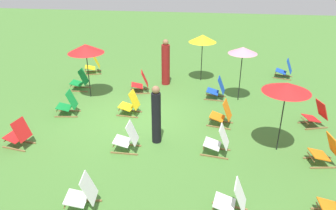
# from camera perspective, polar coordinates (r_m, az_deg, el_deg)

# --- Properties ---
(ground_plane) EXTENTS (40.00, 40.00, 0.00)m
(ground_plane) POSITION_cam_1_polar(r_m,az_deg,el_deg) (11.02, -6.20, -2.00)
(ground_plane) COLOR #477A33
(deckchair_0) EXTENTS (0.56, 0.81, 0.83)m
(deckchair_0) POSITION_cam_1_polar(r_m,az_deg,el_deg) (11.44, -16.84, 0.12)
(deckchair_0) COLOR olive
(deckchair_0) RESTS_ON ground
(deckchair_1) EXTENTS (0.67, 0.86, 0.83)m
(deckchair_1) POSITION_cam_1_polar(r_m,az_deg,el_deg) (15.02, 19.54, 5.78)
(deckchair_1) COLOR olive
(deckchair_1) RESTS_ON ground
(deckchair_2) EXTENTS (0.56, 0.81, 0.83)m
(deckchair_2) POSITION_cam_1_polar(r_m,az_deg,el_deg) (7.40, -14.47, -14.76)
(deckchair_2) COLOR olive
(deckchair_2) RESTS_ON ground
(deckchair_3) EXTENTS (0.68, 0.87, 0.83)m
(deckchair_3) POSITION_cam_1_polar(r_m,az_deg,el_deg) (15.09, -12.74, 6.72)
(deckchair_3) COLOR olive
(deckchair_3) RESTS_ON ground
(deckchair_4) EXTENTS (0.59, 0.83, 0.83)m
(deckchair_4) POSITION_cam_1_polar(r_m,az_deg,el_deg) (8.98, 8.64, -6.27)
(deckchair_4) COLOR olive
(deckchair_4) RESTS_ON ground
(deckchair_5) EXTENTS (0.55, 0.81, 0.83)m
(deckchair_5) POSITION_cam_1_polar(r_m,az_deg,el_deg) (11.02, -6.50, 0.13)
(deckchair_5) COLOR olive
(deckchair_5) RESTS_ON ground
(deckchair_6) EXTENTS (0.60, 0.83, 0.83)m
(deckchair_6) POSITION_cam_1_polar(r_m,az_deg,el_deg) (10.09, -24.38, -4.67)
(deckchair_6) COLOR olive
(deckchair_6) RESTS_ON ground
(deckchair_7) EXTENTS (0.60, 0.83, 0.83)m
(deckchair_7) POSITION_cam_1_polar(r_m,az_deg,el_deg) (7.16, 11.01, -15.90)
(deckchair_7) COLOR olive
(deckchair_7) RESTS_ON ground
(deckchair_8) EXTENTS (0.59, 0.83, 0.83)m
(deckchair_8) POSITION_cam_1_polar(r_m,az_deg,el_deg) (9.40, 25.56, -7.20)
(deckchair_8) COLOR olive
(deckchair_8) RESTS_ON ground
(deckchair_9) EXTENTS (0.68, 0.87, 0.83)m
(deckchair_9) POSITION_cam_1_polar(r_m,az_deg,el_deg) (11.23, 24.20, -1.58)
(deckchair_9) COLOR olive
(deckchair_9) RESTS_ON ground
(deckchair_10) EXTENTS (0.63, 0.85, 0.83)m
(deckchair_10) POSITION_cam_1_polar(r_m,az_deg,el_deg) (10.41, 9.34, -1.63)
(deckchair_10) COLOR olive
(deckchair_10) RESTS_ON ground
(deckchair_11) EXTENTS (0.49, 0.77, 0.83)m
(deckchair_11) POSITION_cam_1_polar(r_m,az_deg,el_deg) (9.10, -7.02, -5.73)
(deckchair_11) COLOR olive
(deckchair_11) RESTS_ON ground
(deckchair_13) EXTENTS (0.57, 0.82, 0.83)m
(deckchair_13) POSITION_cam_1_polar(r_m,az_deg,el_deg) (12.26, 8.45, 2.70)
(deckchair_13) COLOR olive
(deckchair_13) RESTS_ON ground
(deckchair_14) EXTENTS (0.62, 0.84, 0.83)m
(deckchair_14) POSITION_cam_1_polar(r_m,az_deg,el_deg) (12.77, -4.68, 3.83)
(deckchair_14) COLOR olive
(deckchair_14) RESTS_ON ground
(deckchair_15) EXTENTS (0.51, 0.78, 0.83)m
(deckchair_15) POSITION_cam_1_polar(r_m,az_deg,el_deg) (13.36, -14.89, 4.04)
(deckchair_15) COLOR olive
(deckchair_15) RESTS_ON ground
(umbrella_0) EXTENTS (1.12, 1.12, 1.94)m
(umbrella_0) POSITION_cam_1_polar(r_m,az_deg,el_deg) (13.54, 5.99, 11.34)
(umbrella_0) COLOR black
(umbrella_0) RESTS_ON ground
(umbrella_1) EXTENTS (1.24, 1.24, 1.99)m
(umbrella_1) POSITION_cam_1_polar(r_m,az_deg,el_deg) (8.89, 19.81, 2.87)
(umbrella_1) COLOR black
(umbrella_1) RESTS_ON ground
(umbrella_2) EXTENTS (1.29, 1.29, 2.01)m
(umbrella_2) POSITION_cam_1_polar(r_m,az_deg,el_deg) (12.16, -14.02, 9.43)
(umbrella_2) COLOR black
(umbrella_2) RESTS_ON ground
(umbrella_3) EXTENTS (1.01, 1.01, 1.99)m
(umbrella_3) POSITION_cam_1_polar(r_m,az_deg,el_deg) (11.79, 12.79, 9.16)
(umbrella_3) COLOR black
(umbrella_3) RESTS_ON ground
(person_0) EXTENTS (0.35, 0.35, 1.85)m
(person_0) POSITION_cam_1_polar(r_m,az_deg,el_deg) (13.33, -0.41, 7.18)
(person_0) COLOR maroon
(person_0) RESTS_ON ground
(person_1) EXTENTS (0.31, 0.31, 1.72)m
(person_1) POSITION_cam_1_polar(r_m,az_deg,el_deg) (9.20, -2.04, -1.84)
(person_1) COLOR black
(person_1) RESTS_ON ground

